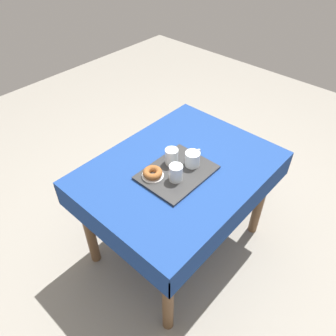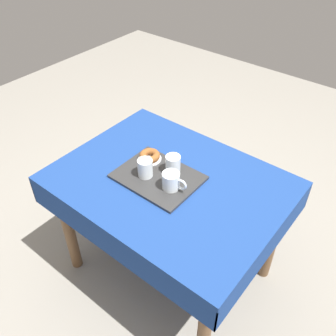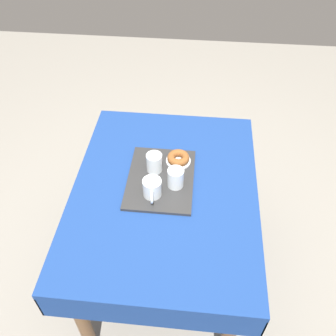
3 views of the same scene
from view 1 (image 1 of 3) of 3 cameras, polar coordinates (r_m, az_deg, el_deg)
The scene contains 8 objects.
ground_plane at distance 2.42m, azimuth 1.63°, elevation -12.99°, with size 6.00×6.00×0.00m, color gray.
dining_table at distance 1.95m, azimuth 1.98°, elevation -2.39°, with size 1.13×0.86×0.74m.
serving_tray at distance 1.82m, azimuth 1.57°, elevation -0.79°, with size 0.40×0.31×0.02m, color #2D2D2D.
tea_mug_left at distance 1.84m, azimuth 4.33°, elevation 1.58°, with size 0.13×0.08×0.09m.
water_glass_near at distance 1.74m, azimuth 1.38°, elevation -0.95°, with size 0.08×0.08×0.09m.
water_glass_far at distance 1.85m, azimuth 0.64°, elevation 1.93°, with size 0.08×0.08×0.09m.
donut_plate_left at distance 1.79m, azimuth -2.69°, elevation -1.34°, with size 0.12×0.12×0.01m, color white.
sugar_donut_left at distance 1.77m, azimuth -2.71°, elevation -0.83°, with size 0.11×0.11×0.04m, color brown.
Camera 1 is at (-1.09, -0.89, 1.97)m, focal length 34.79 mm.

